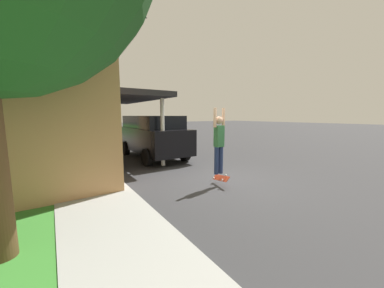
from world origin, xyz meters
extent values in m
plane|color=#333335|center=(0.00, 0.00, 0.00)|extent=(120.00, 120.00, 0.00)
cube|color=#9E9E99|center=(-3.60, 6.00, 0.05)|extent=(1.80, 80.00, 0.10)
cube|color=#28282D|center=(-1.80, 4.79, 2.88)|extent=(2.60, 6.07, 0.20)
cylinder|color=silver|center=(-0.70, 2.63, 1.43)|extent=(0.16, 0.16, 2.70)
cube|color=black|center=(-0.25, 4.70, 0.94)|extent=(1.92, 4.87, 1.13)
cube|color=black|center=(-0.25, 4.82, 1.80)|extent=(1.77, 3.80, 0.59)
cylinder|color=black|center=(-1.17, 6.21, 0.37)|extent=(0.24, 0.74, 0.74)
cylinder|color=black|center=(0.67, 6.21, 0.37)|extent=(0.24, 0.74, 0.74)
cylinder|color=black|center=(-1.17, 3.19, 0.37)|extent=(0.24, 0.74, 0.74)
cylinder|color=black|center=(0.67, 3.19, 0.37)|extent=(0.24, 0.74, 0.74)
cube|color=silver|center=(-1.15, 14.96, 0.49)|extent=(1.83, 4.28, 0.60)
cube|color=black|center=(-1.15, 14.85, 1.04)|extent=(1.61, 2.22, 0.51)
cylinder|color=black|center=(-2.03, 16.24, 0.33)|extent=(0.20, 0.65, 0.65)
cylinder|color=black|center=(-0.26, 16.24, 0.33)|extent=(0.20, 0.65, 0.65)
cylinder|color=black|center=(-2.03, 13.67, 0.33)|extent=(0.20, 0.65, 0.65)
cylinder|color=black|center=(-0.26, 13.67, 0.33)|extent=(0.20, 0.65, 0.65)
cylinder|color=navy|center=(-0.43, -0.41, 0.79)|extent=(0.13, 0.13, 0.82)
cylinder|color=navy|center=(-0.26, -0.41, 0.79)|extent=(0.13, 0.13, 0.82)
cube|color=#337042|center=(-0.35, -0.41, 1.51)|extent=(0.25, 0.20, 0.62)
sphere|color=tan|center=(-0.35, -0.41, 1.97)|extent=(0.23, 0.23, 0.23)
cylinder|color=tan|center=(-0.51, -0.41, 2.05)|extent=(0.09, 0.09, 0.56)
cylinder|color=tan|center=(-0.19, -0.41, 2.05)|extent=(0.09, 0.09, 0.56)
cube|color=#B73D23|center=(-0.27, -0.43, 0.24)|extent=(0.26, 0.75, 0.26)
cylinder|color=silver|center=(-0.21, -0.19, 0.31)|extent=(0.03, 0.06, 0.06)
cylinder|color=silver|center=(-0.34, -0.19, 0.19)|extent=(0.03, 0.06, 0.06)
cylinder|color=silver|center=(-0.27, -0.65, 0.38)|extent=(0.03, 0.06, 0.06)
cylinder|color=silver|center=(-0.41, -0.65, 0.26)|extent=(0.03, 0.06, 0.06)
camera|label=1|loc=(-4.44, -5.16, 2.10)|focal=20.00mm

